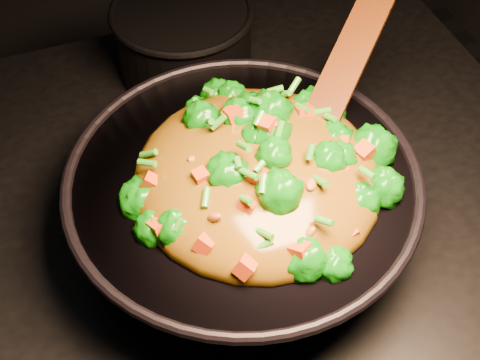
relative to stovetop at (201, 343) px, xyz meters
name	(u,v)px	position (x,y,z in m)	size (l,w,h in m)	color
stovetop	(201,343)	(0.00, 0.00, 0.00)	(1.20, 0.90, 0.90)	black
wok	(242,208)	(0.06, -0.08, 0.51)	(0.46, 0.46, 0.13)	black
stir_fry	(258,152)	(0.08, -0.09, 0.63)	(0.32, 0.32, 0.11)	#0E6B07
spatula	(332,93)	(0.21, -0.02, 0.63)	(0.33, 0.05, 0.01)	#3D1806
back_pot	(184,40)	(0.09, 0.30, 0.52)	(0.23, 0.23, 0.13)	black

